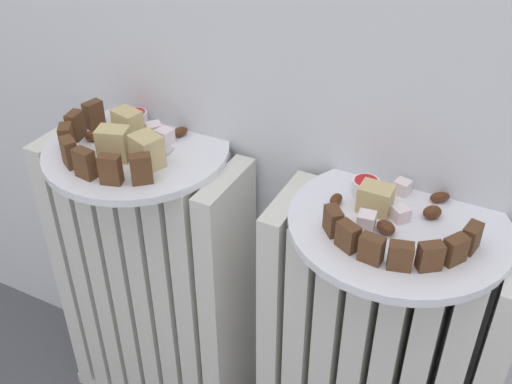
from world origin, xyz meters
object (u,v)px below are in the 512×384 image
jam_bowl_left (137,118)px  fork (158,159)px  jam_bowl_right (366,186)px  plate_left (137,150)px  radiator_left (155,291)px  plate_right (399,224)px  radiator_right (373,375)px

jam_bowl_left → fork: (0.09, -0.08, -0.01)m
jam_bowl_left → fork: jam_bowl_left is taller
jam_bowl_right → fork: jam_bowl_right is taller
plate_left → jam_bowl_right: (0.36, 0.04, 0.02)m
fork → jam_bowl_right: bearing=10.5°
jam_bowl_left → jam_bowl_right: size_ratio=0.94×
jam_bowl_right → jam_bowl_left: bearing=177.1°
radiator_left → plate_right: plate_right is taller
radiator_right → plate_left: size_ratio=2.01×
plate_right → fork: (-0.36, -0.02, 0.01)m
fork → plate_right: bearing=2.8°
plate_left → fork: fork is taller
radiator_left → jam_bowl_left: 0.33m
jam_bowl_left → radiator_right: bearing=-7.3°
plate_left → radiator_left: bearing=-90.0°
plate_left → jam_bowl_left: size_ratio=7.93×
plate_left → jam_bowl_left: bearing=125.0°
radiator_right → plate_right: (0.00, 0.00, 0.30)m
plate_left → fork: size_ratio=3.09×
plate_left → jam_bowl_right: 0.36m
radiator_right → fork: 0.48m
plate_right → fork: bearing=-177.2°
radiator_left → jam_bowl_left: (-0.04, 0.06, 0.32)m
jam_bowl_left → jam_bowl_right: (0.40, -0.02, -0.00)m
plate_right → jam_bowl_left: 0.46m
plate_right → jam_bowl_left: (-0.46, 0.06, 0.02)m
radiator_left → radiator_right: (0.42, 0.00, 0.00)m
plate_right → jam_bowl_right: 0.07m
plate_left → plate_right: 0.42m
radiator_right → plate_left: plate_left is taller
fork → radiator_right: bearing=2.8°
plate_right → jam_bowl_right: size_ratio=7.47×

